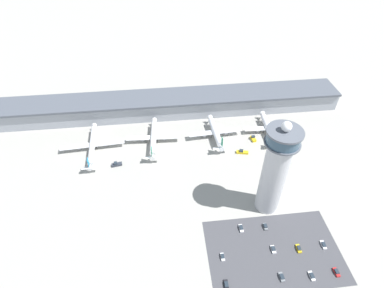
# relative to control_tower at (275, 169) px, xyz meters

# --- Properties ---
(ground_plane) EXTENTS (1000.00, 1000.00, 0.00)m
(ground_plane) POSITION_rel_control_tower_xyz_m (-49.57, 23.36, -28.34)
(ground_plane) COLOR #9E9B93
(terminal_building) EXTENTS (259.83, 25.00, 14.66)m
(terminal_building) POSITION_rel_control_tower_xyz_m (-49.57, 93.36, -20.91)
(terminal_building) COLOR #9399A3
(terminal_building) RESTS_ON ground
(control_tower) EXTENTS (16.62, 16.62, 57.37)m
(control_tower) POSITION_rel_control_tower_xyz_m (0.00, 0.00, 0.00)
(control_tower) COLOR #BCBCC1
(control_tower) RESTS_ON ground
(parking_lot_surface) EXTENTS (64.00, 40.00, 0.01)m
(parking_lot_surface) POSITION_rel_control_tower_xyz_m (-4.39, -26.90, -28.34)
(parking_lot_surface) COLOR #424247
(parking_lot_surface) RESTS_ON ground
(airplane_gate_alpha) EXTENTS (41.54, 44.07, 11.49)m
(airplane_gate_alpha) POSITION_rel_control_tower_xyz_m (-100.30, 56.60, -24.18)
(airplane_gate_alpha) COLOR white
(airplane_gate_alpha) RESTS_ON ground
(airplane_gate_bravo) EXTENTS (36.57, 40.69, 12.44)m
(airplane_gate_bravo) POSITION_rel_control_tower_xyz_m (-60.35, 59.38, -23.88)
(airplane_gate_bravo) COLOR white
(airplane_gate_bravo) RESTS_ON ground
(airplane_gate_charlie) EXTENTS (36.86, 35.65, 13.40)m
(airplane_gate_charlie) POSITION_rel_control_tower_xyz_m (-17.96, 60.17, -23.67)
(airplane_gate_charlie) COLOR silver
(airplane_gate_charlie) RESTS_ON ground
(airplane_gate_delta) EXTENTS (33.38, 35.63, 13.43)m
(airplane_gate_delta) POSITION_rel_control_tower_xyz_m (19.74, 61.00, -24.19)
(airplane_gate_delta) COLOR white
(airplane_gate_delta) RESTS_ON ground
(service_truck_catering) EXTENTS (6.62, 3.45, 2.73)m
(service_truck_catering) POSITION_rel_control_tower_xyz_m (-83.82, 40.16, -27.39)
(service_truck_catering) COLOR black
(service_truck_catering) RESTS_ON ground
(service_truck_fuel) EXTENTS (3.13, 5.80, 3.04)m
(service_truck_fuel) POSITION_rel_control_tower_xyz_m (7.61, 54.80, -27.29)
(service_truck_fuel) COLOR black
(service_truck_fuel) RESTS_ON ground
(service_truck_baggage) EXTENTS (8.03, 3.92, 2.62)m
(service_truck_baggage) POSITION_rel_control_tower_xyz_m (-3.09, 42.43, -27.44)
(service_truck_baggage) COLOR black
(service_truck_baggage) RESTS_ON ground
(car_yellow_taxi) EXTENTS (1.84, 4.02, 1.55)m
(car_yellow_taxi) POSITION_rel_control_tower_xyz_m (-4.44, -13.57, -27.74)
(car_yellow_taxi) COLOR black
(car_yellow_taxi) RESTS_ON ground
(car_navy_sedan) EXTENTS (1.95, 4.37, 1.55)m
(car_navy_sedan) POSITION_rel_control_tower_xyz_m (20.73, -40.42, -27.74)
(car_navy_sedan) COLOR black
(car_navy_sedan) RESTS_ON ground
(car_black_suv) EXTENTS (1.88, 4.70, 1.40)m
(car_black_suv) POSITION_rel_control_tower_xyz_m (20.81, -26.76, -27.80)
(car_black_suv) COLOR black
(car_black_suv) RESTS_ON ground
(car_white_wagon) EXTENTS (1.97, 4.51, 1.41)m
(car_white_wagon) POSITION_rel_control_tower_xyz_m (-30.22, -40.32, -27.80)
(car_white_wagon) COLOR black
(car_white_wagon) RESTS_ON ground
(car_blue_compact) EXTENTS (2.00, 4.37, 1.50)m
(car_blue_compact) POSITION_rel_control_tower_xyz_m (-4.79, -39.78, -27.76)
(car_blue_compact) COLOR black
(car_blue_compact) RESTS_ON ground
(car_maroon_suv) EXTENTS (1.80, 4.57, 1.58)m
(car_maroon_suv) POSITION_rel_control_tower_xyz_m (-17.08, -13.16, -27.73)
(car_maroon_suv) COLOR black
(car_maroon_suv) RESTS_ON ground
(car_grey_coupe) EXTENTS (2.01, 4.57, 1.42)m
(car_grey_coupe) POSITION_rel_control_tower_xyz_m (8.82, -40.83, -27.80)
(car_grey_coupe) COLOR black
(car_grey_coupe) RESTS_ON ground
(car_silver_sedan) EXTENTS (1.74, 4.02, 1.37)m
(car_silver_sedan) POSITION_rel_control_tower_xyz_m (-29.43, -27.34, -27.82)
(car_silver_sedan) COLOR black
(car_silver_sedan) RESTS_ON ground
(car_green_van) EXTENTS (2.01, 4.24, 1.45)m
(car_green_van) POSITION_rel_control_tower_xyz_m (-4.33, -26.29, -27.78)
(car_green_van) COLOR black
(car_green_van) RESTS_ON ground
(car_red_hatchback) EXTENTS (1.96, 4.50, 1.56)m
(car_red_hatchback) POSITION_rel_control_tower_xyz_m (7.99, -27.32, -27.73)
(car_red_hatchback) COLOR black
(car_red_hatchback) RESTS_ON ground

